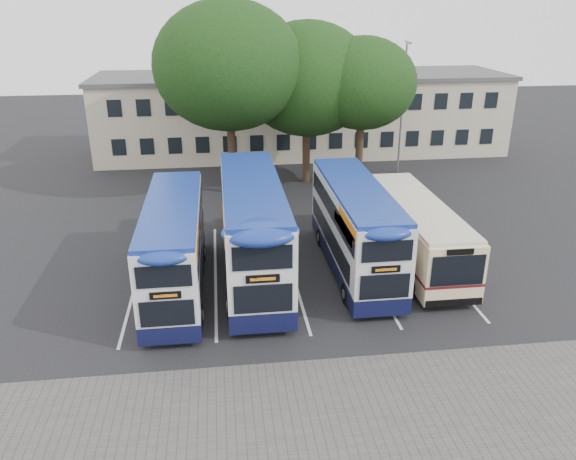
% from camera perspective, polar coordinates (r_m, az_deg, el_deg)
% --- Properties ---
extents(ground, '(120.00, 120.00, 0.00)m').
position_cam_1_polar(ground, '(22.53, 11.71, -9.18)').
color(ground, black).
rests_on(ground, ground).
extents(paving_strip, '(40.00, 6.00, 0.01)m').
position_cam_1_polar(paving_strip, '(18.13, 10.54, -17.90)').
color(paving_strip, '#595654').
rests_on(paving_strip, ground).
extents(bay_lines, '(14.12, 11.00, 0.01)m').
position_cam_1_polar(bay_lines, '(26.00, 0.37, -4.14)').
color(bay_lines, silver).
rests_on(bay_lines, ground).
extents(depot_building, '(32.40, 8.40, 6.20)m').
position_cam_1_polar(depot_building, '(46.34, 1.44, 11.85)').
color(depot_building, '#C0B59A').
rests_on(depot_building, ground).
extents(lamp_post, '(0.25, 1.05, 9.06)m').
position_cam_1_polar(lamp_post, '(40.66, 11.59, 12.70)').
color(lamp_post, gray).
rests_on(lamp_post, ground).
extents(tree_left, '(9.05, 9.05, 11.79)m').
position_cam_1_polar(tree_left, '(35.04, -6.08, 16.24)').
color(tree_left, black).
rests_on(tree_left, ground).
extents(tree_mid, '(8.55, 8.55, 10.51)m').
position_cam_1_polar(tree_mid, '(37.36, 1.96, 15.07)').
color(tree_mid, black).
rests_on(tree_mid, ground).
extents(tree_right, '(6.81, 6.81, 9.62)m').
position_cam_1_polar(tree_right, '(36.75, 7.58, 14.53)').
color(tree_right, black).
rests_on(tree_right, ground).
extents(bus_dd_left, '(2.28, 9.42, 3.92)m').
position_cam_1_polar(bus_dd_left, '(23.99, -11.49, -1.30)').
color(bus_dd_left, '#0E1034').
rests_on(bus_dd_left, ground).
extents(bus_dd_mid, '(2.57, 10.59, 4.41)m').
position_cam_1_polar(bus_dd_mid, '(24.63, -3.61, 0.44)').
color(bus_dd_mid, '#0E1034').
rests_on(bus_dd_mid, ground).
extents(bus_dd_right, '(2.34, 9.67, 4.03)m').
position_cam_1_polar(bus_dd_right, '(25.52, 6.83, 0.61)').
color(bus_dd_right, '#0E1034').
rests_on(bus_dd_right, ground).
extents(bus_single, '(2.50, 9.84, 2.94)m').
position_cam_1_polar(bus_single, '(27.11, 12.75, 0.26)').
color(bus_single, beige).
rests_on(bus_single, ground).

